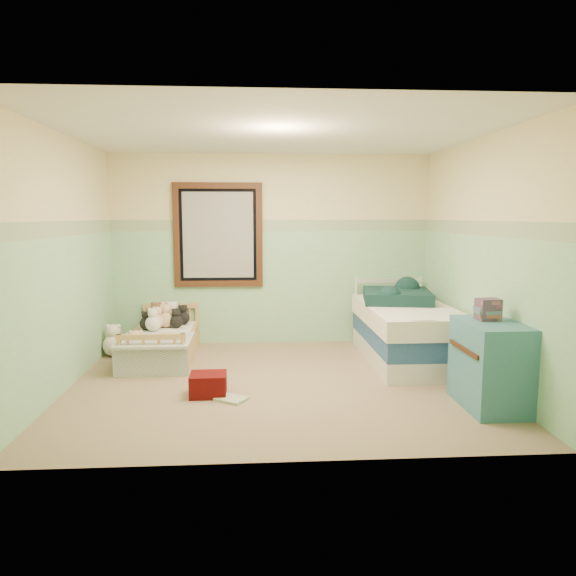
{
  "coord_description": "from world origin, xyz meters",
  "views": [
    {
      "loc": [
        -0.25,
        -5.32,
        1.69
      ],
      "look_at": [
        0.13,
        0.35,
        0.93
      ],
      "focal_mm": 33.41,
      "sensor_mm": 36.0,
      "label": 1
    }
  ],
  "objects": [
    {
      "name": "extra_plush_5",
      "position": [
        -1.27,
        1.58,
        0.4
      ],
      "size": [
        0.18,
        0.18,
        0.18
      ],
      "primitive_type": "sphere",
      "color": "silver",
      "rests_on": "toddler_mattress"
    },
    {
      "name": "patchwork_quilt",
      "position": [
        -1.34,
        0.59,
        0.32
      ],
      "size": [
        0.8,
        0.74,
        0.03
      ],
      "primitive_type": "cube",
      "color": "#7691B0",
      "rests_on": "toddler_mattress"
    },
    {
      "name": "extra_plush_1",
      "position": [
        -1.34,
        1.37,
        0.41
      ],
      "size": [
        0.2,
        0.2,
        0.2
      ],
      "primitive_type": "sphere",
      "color": "#E2B78D",
      "rests_on": "toddler_mattress"
    },
    {
      "name": "wall_front",
      "position": [
        0.0,
        -1.8,
        1.25
      ],
      "size": [
        4.2,
        0.04,
        2.5
      ],
      "primitive_type": "cube",
      "color": "beige",
      "rests_on": "floor"
    },
    {
      "name": "window_blinds",
      "position": [
        -0.7,
        1.77,
        1.45
      ],
      "size": [
        0.92,
        0.01,
        1.12
      ],
      "primitive_type": "cube",
      "color": "#B5B5B1",
      "rests_on": "window_frame"
    },
    {
      "name": "extra_plush_4",
      "position": [
        -1.43,
        1.58,
        0.41
      ],
      "size": [
        0.2,
        0.2,
        0.2
      ],
      "primitive_type": "sphere",
      "color": "#E2B78D",
      "rests_on": "toddler_mattress"
    },
    {
      "name": "twin_boxspring",
      "position": [
        1.55,
        0.73,
        0.33
      ],
      "size": [
        0.92,
        1.85,
        0.22
      ],
      "primitive_type": "cube",
      "color": "navy",
      "rests_on": "twin_bed_frame"
    },
    {
      "name": "toddler_bed_frame",
      "position": [
        -1.34,
        1.05,
        0.09
      ],
      "size": [
        0.74,
        1.47,
        0.19
      ],
      "primitive_type": "cube",
      "color": "#A6784A",
      "rests_on": "floor"
    },
    {
      "name": "plush_bed_dark",
      "position": [
        -1.21,
        1.33,
        0.39
      ],
      "size": [
        0.17,
        0.17,
        0.17
      ],
      "primitive_type": "sphere",
      "color": "black",
      "rests_on": "toddler_mattress"
    },
    {
      "name": "teal_blanket",
      "position": [
        1.5,
        1.03,
        0.73
      ],
      "size": [
        0.92,
        0.95,
        0.14
      ],
      "primitive_type": "cube",
      "rotation": [
        0.0,
        0.0,
        -0.17
      ],
      "color": "black",
      "rests_on": "twin_mattress"
    },
    {
      "name": "twin_bed_frame",
      "position": [
        1.55,
        0.73,
        0.11
      ],
      "size": [
        0.92,
        1.85,
        0.22
      ],
      "primitive_type": "cube",
      "color": "white",
      "rests_on": "floor"
    },
    {
      "name": "plush_bed_tan",
      "position": [
        -1.44,
        1.33,
        0.4
      ],
      "size": [
        0.19,
        0.19,
        0.19
      ],
      "primitive_type": "sphere",
      "color": "#E2B78D",
      "rests_on": "toddler_mattress"
    },
    {
      "name": "wainscot_mint",
      "position": [
        0.0,
        1.79,
        0.75
      ],
      "size": [
        4.2,
        0.01,
        1.5
      ],
      "primitive_type": "cube",
      "color": "#89B989",
      "rests_on": "floor"
    },
    {
      "name": "plush_bed_brown",
      "position": [
        -1.49,
        1.55,
        0.41
      ],
      "size": [
        0.2,
        0.2,
        0.2
      ],
      "primitive_type": "sphere",
      "color": "brown",
      "rests_on": "toddler_mattress"
    },
    {
      "name": "border_strip",
      "position": [
        0.0,
        1.79,
        1.57
      ],
      "size": [
        4.2,
        0.01,
        0.15
      ],
      "primitive_type": "cube",
      "color": "#507554",
      "rests_on": "wall_back"
    },
    {
      "name": "ceiling",
      "position": [
        0.0,
        0.0,
        2.51
      ],
      "size": [
        4.2,
        3.6,
        0.02
      ],
      "primitive_type": "cube",
      "color": "silver",
      "rests_on": "wall_back"
    },
    {
      "name": "red_pillow",
      "position": [
        -0.68,
        -0.36,
        0.11
      ],
      "size": [
        0.34,
        0.3,
        0.21
      ],
      "primitive_type": "cube",
      "rotation": [
        0.0,
        0.0,
        0.01
      ],
      "color": "maroon",
      "rests_on": "floor"
    },
    {
      "name": "extra_plush_2",
      "position": [
        -1.15,
        1.54,
        0.4
      ],
      "size": [
        0.17,
        0.17,
        0.17
      ],
      "primitive_type": "sphere",
      "color": "black",
      "rests_on": "toddler_mattress"
    },
    {
      "name": "extra_plush_3",
      "position": [
        -1.56,
        1.23,
        0.39
      ],
      "size": [
        0.16,
        0.16,
        0.16
      ],
      "primitive_type": "sphere",
      "color": "black",
      "rests_on": "toddler_mattress"
    },
    {
      "name": "wall_back",
      "position": [
        0.0,
        1.8,
        1.25
      ],
      "size": [
        4.2,
        0.04,
        2.5
      ],
      "primitive_type": "cube",
      "color": "beige",
      "rests_on": "floor"
    },
    {
      "name": "wall_left",
      "position": [
        -2.1,
        0.0,
        1.25
      ],
      "size": [
        0.04,
        3.6,
        2.5
      ],
      "primitive_type": "cube",
      "color": "beige",
      "rests_on": "floor"
    },
    {
      "name": "toddler_mattress",
      "position": [
        -1.34,
        1.05,
        0.25
      ],
      "size": [
        0.67,
        1.41,
        0.12
      ],
      "primitive_type": "cube",
      "color": "white",
      "rests_on": "toddler_bed_frame"
    },
    {
      "name": "twin_mattress",
      "position": [
        1.55,
        0.73,
        0.55
      ],
      "size": [
        0.96,
        1.89,
        0.22
      ],
      "primitive_type": "cube",
      "color": "white",
      "rests_on": "twin_boxspring"
    },
    {
      "name": "plush_floor_tan",
      "position": [
        -1.61,
        0.84,
        0.13
      ],
      "size": [
        0.26,
        0.26,
        0.26
      ],
      "primitive_type": "sphere",
      "color": "#E2B78D",
      "rests_on": "floor"
    },
    {
      "name": "dresser",
      "position": [
        1.85,
        -0.83,
        0.39
      ],
      "size": [
        0.48,
        0.77,
        0.77
      ],
      "primitive_type": "cube",
      "color": "teal",
      "rests_on": "floor"
    },
    {
      "name": "extra_plush_0",
      "position": [
        -1.46,
        1.16,
        0.4
      ],
      "size": [
        0.19,
        0.19,
        0.19
      ],
      "primitive_type": "sphere",
      "color": "silver",
      "rests_on": "toddler_mattress"
    },
    {
      "name": "plush_floor_cream",
      "position": [
        -1.95,
        1.18,
        0.13
      ],
      "size": [
        0.27,
        0.27,
        0.27
      ],
      "primitive_type": "sphere",
      "color": "silver",
      "rests_on": "floor"
    },
    {
      "name": "floor_book",
      "position": [
        -0.46,
        -0.51,
        0.01
      ],
      "size": [
        0.34,
        0.32,
        0.03
      ],
      "primitive_type": "cube",
      "rotation": [
        0.0,
        0.0,
        -0.58
      ],
      "color": "#F8CA4D",
      "rests_on": "floor"
    },
    {
      "name": "book_stack",
      "position": [
        1.85,
        -0.73,
        0.87
      ],
      "size": [
        0.21,
        0.17,
        0.19
      ],
      "primitive_type": "cube",
      "rotation": [
        0.0,
        0.0,
        0.11
      ],
      "color": "brown",
      "rests_on": "dresser"
    },
    {
      "name": "wall_right",
      "position": [
        2.1,
        0.0,
        1.25
      ],
      "size": [
        0.04,
        3.6,
        2.5
      ],
      "primitive_type": "cube",
      "color": "beige",
      "rests_on": "floor"
    },
    {
      "name": "plush_bed_white",
      "position": [
        -1.29,
        1.55,
        0.41
      ],
      "size": [
        0.2,
        0.2,
        0.2
      ],
      "primitive_type": "sphere",
      "color": "white",
      "rests_on": "toddler_mattress"
    },
    {
      "name": "window_frame",
      "position": [
        -0.7,
        1.76,
        1.45
      ],
      "size": [
        1.16,
        0.06,
        1.36
      ],
      "primitive_type": "cube",
      "color": "black",
      "rests_on": "wall_back"
    },
    {
      "name": "floor",
      "position": [
        0.0,
        0.0,
        -0.01
      ],
      "size": [
        4.2,
        3.6,
        0.02
      ],
      "primitive_type": "cube",
      "color": "#96775A",
      "rests_on": "ground"
    }
  ]
}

